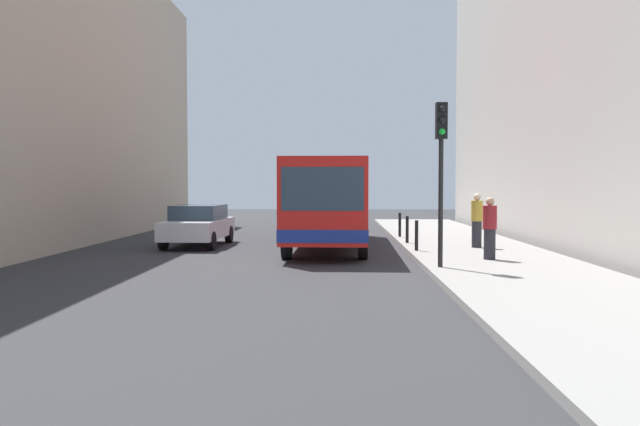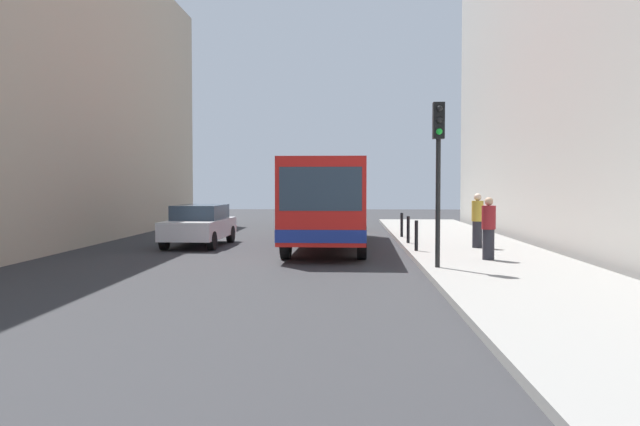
{
  "view_description": "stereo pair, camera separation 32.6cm",
  "coord_description": "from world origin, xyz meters",
  "px_view_note": "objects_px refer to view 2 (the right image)",
  "views": [
    {
      "loc": [
        0.96,
        -19.48,
        2.21
      ],
      "look_at": [
        0.41,
        2.0,
        1.29
      ],
      "focal_mm": 37.13,
      "sensor_mm": 36.0,
      "label": 1
    },
    {
      "loc": [
        1.29,
        -19.47,
        2.21
      ],
      "look_at": [
        0.41,
        2.0,
        1.29
      ],
      "focal_mm": 37.13,
      "sensor_mm": 36.0,
      "label": 2
    }
  ],
  "objects_px": {
    "bollard_mid": "(408,230)",
    "pedestrian_mid_sidewalk": "(477,221)",
    "bus": "(330,198)",
    "bollard_near": "(416,236)",
    "car_beside_bus": "(200,224)",
    "bollard_far": "(402,225)",
    "car_behind_bus": "(340,213)",
    "pedestrian_near_signal": "(489,229)",
    "traffic_light": "(438,153)"
  },
  "relations": [
    {
      "from": "pedestrian_mid_sidewalk",
      "to": "bollard_mid",
      "type": "bearing_deg",
      "value": -105.12
    },
    {
      "from": "bus",
      "to": "car_beside_bus",
      "type": "distance_m",
      "value": 4.8
    },
    {
      "from": "pedestrian_near_signal",
      "to": "bollard_far",
      "type": "bearing_deg",
      "value": -34.31
    },
    {
      "from": "car_behind_bus",
      "to": "bollard_near",
      "type": "bearing_deg",
      "value": 101.45
    },
    {
      "from": "bus",
      "to": "bollard_near",
      "type": "distance_m",
      "value": 4.16
    },
    {
      "from": "car_behind_bus",
      "to": "pedestrian_near_signal",
      "type": "bearing_deg",
      "value": 105.94
    },
    {
      "from": "bollard_mid",
      "to": "bollard_far",
      "type": "distance_m",
      "value": 2.76
    },
    {
      "from": "bollard_far",
      "to": "bollard_mid",
      "type": "bearing_deg",
      "value": -90.0
    },
    {
      "from": "bus",
      "to": "bollard_far",
      "type": "xyz_separation_m",
      "value": [
        2.78,
        2.62,
        -1.1
      ]
    },
    {
      "from": "pedestrian_mid_sidewalk",
      "to": "bus",
      "type": "bearing_deg",
      "value": -87.11
    },
    {
      "from": "car_behind_bus",
      "to": "bollard_near",
      "type": "distance_m",
      "value": 12.93
    },
    {
      "from": "car_beside_bus",
      "to": "bollard_mid",
      "type": "bearing_deg",
      "value": -179.43
    },
    {
      "from": "pedestrian_near_signal",
      "to": "bus",
      "type": "bearing_deg",
      "value": -6.2
    },
    {
      "from": "bollard_mid",
      "to": "pedestrian_mid_sidewalk",
      "type": "distance_m",
      "value": 2.71
    },
    {
      "from": "bollard_near",
      "to": "bollard_mid",
      "type": "bearing_deg",
      "value": 90.0
    },
    {
      "from": "bus",
      "to": "bollard_mid",
      "type": "bearing_deg",
      "value": 178.18
    },
    {
      "from": "car_beside_bus",
      "to": "pedestrian_near_signal",
      "type": "xyz_separation_m",
      "value": [
        9.21,
        -5.33,
        0.23
      ]
    },
    {
      "from": "traffic_light",
      "to": "bollard_near",
      "type": "xyz_separation_m",
      "value": [
        -0.1,
        4.13,
        -2.38
      ]
    },
    {
      "from": "bus",
      "to": "car_behind_bus",
      "type": "distance_m",
      "value": 9.83
    },
    {
      "from": "car_behind_bus",
      "to": "traffic_light",
      "type": "distance_m",
      "value": 17.16
    },
    {
      "from": "bollard_near",
      "to": "pedestrian_mid_sidewalk",
      "type": "bearing_deg",
      "value": 27.68
    },
    {
      "from": "traffic_light",
      "to": "car_beside_bus",
      "type": "bearing_deg",
      "value": 136.95
    },
    {
      "from": "bus",
      "to": "car_beside_bus",
      "type": "xyz_separation_m",
      "value": [
        -4.71,
        0.05,
        -0.94
      ]
    },
    {
      "from": "car_beside_bus",
      "to": "pedestrian_mid_sidewalk",
      "type": "relative_size",
      "value": 2.51
    },
    {
      "from": "bollard_far",
      "to": "bus",
      "type": "bearing_deg",
      "value": -136.72
    },
    {
      "from": "bollard_near",
      "to": "pedestrian_near_signal",
      "type": "bearing_deg",
      "value": -54.12
    },
    {
      "from": "bus",
      "to": "bollard_far",
      "type": "relative_size",
      "value": 11.65
    },
    {
      "from": "bollard_mid",
      "to": "car_behind_bus",
      "type": "bearing_deg",
      "value": 104.26
    },
    {
      "from": "traffic_light",
      "to": "bollard_mid",
      "type": "distance_m",
      "value": 7.29
    },
    {
      "from": "bollard_near",
      "to": "traffic_light",
      "type": "bearing_deg",
      "value": -88.61
    },
    {
      "from": "bollard_mid",
      "to": "pedestrian_mid_sidewalk",
      "type": "xyz_separation_m",
      "value": [
        2.1,
        -1.66,
        0.42
      ]
    },
    {
      "from": "pedestrian_mid_sidewalk",
      "to": "bollard_far",
      "type": "bearing_deg",
      "value": -131.42
    },
    {
      "from": "bollard_near",
      "to": "pedestrian_mid_sidewalk",
      "type": "xyz_separation_m",
      "value": [
        2.1,
        1.1,
        0.42
      ]
    },
    {
      "from": "pedestrian_near_signal",
      "to": "pedestrian_mid_sidewalk",
      "type": "xyz_separation_m",
      "value": [
        0.38,
        3.49,
        0.03
      ]
    },
    {
      "from": "bus",
      "to": "car_beside_bus",
      "type": "relative_size",
      "value": 2.48
    },
    {
      "from": "bus",
      "to": "car_behind_bus",
      "type": "relative_size",
      "value": 2.51
    },
    {
      "from": "bus",
      "to": "pedestrian_mid_sidewalk",
      "type": "distance_m",
      "value": 5.24
    },
    {
      "from": "bus",
      "to": "bollard_near",
      "type": "xyz_separation_m",
      "value": [
        2.78,
        -2.9,
        -1.1
      ]
    },
    {
      "from": "car_behind_bus",
      "to": "pedestrian_near_signal",
      "type": "height_order",
      "value": "pedestrian_near_signal"
    },
    {
      "from": "bollard_far",
      "to": "pedestrian_near_signal",
      "type": "distance_m",
      "value": 8.1
    },
    {
      "from": "bollard_mid",
      "to": "bollard_far",
      "type": "relative_size",
      "value": 1.0
    },
    {
      "from": "bus",
      "to": "bollard_far",
      "type": "height_order",
      "value": "bus"
    },
    {
      "from": "pedestrian_mid_sidewalk",
      "to": "car_beside_bus",
      "type": "bearing_deg",
      "value": -77.78
    },
    {
      "from": "bollard_near",
      "to": "bollard_far",
      "type": "bearing_deg",
      "value": 90.0
    },
    {
      "from": "traffic_light",
      "to": "bollard_far",
      "type": "xyz_separation_m",
      "value": [
        -0.1,
        9.65,
        -2.38
      ]
    },
    {
      "from": "bollard_near",
      "to": "bollard_far",
      "type": "distance_m",
      "value": 5.52
    },
    {
      "from": "pedestrian_near_signal",
      "to": "traffic_light",
      "type": "bearing_deg",
      "value": 90.5
    },
    {
      "from": "car_beside_bus",
      "to": "traffic_light",
      "type": "relative_size",
      "value": 1.09
    },
    {
      "from": "bollard_near",
      "to": "pedestrian_near_signal",
      "type": "height_order",
      "value": "pedestrian_near_signal"
    },
    {
      "from": "bollard_mid",
      "to": "pedestrian_near_signal",
      "type": "xyz_separation_m",
      "value": [
        1.72,
        -5.14,
        0.38
      ]
    }
  ]
}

